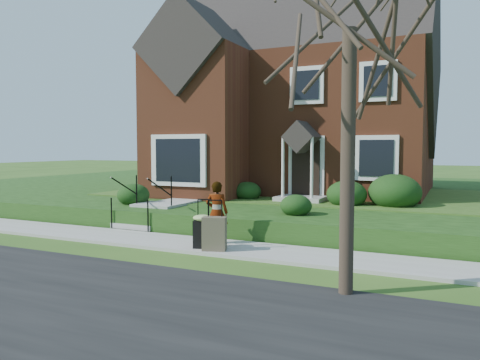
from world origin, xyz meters
The scene contains 12 objects.
ground centered at (0.00, 0.00, 0.00)m, with size 120.00×120.00×0.00m, color #2D5119.
street centered at (0.00, -5.00, 0.01)m, with size 60.00×6.00×0.01m, color black.
sidewalk centered at (0.00, 0.00, 0.04)m, with size 60.00×1.60×0.08m, color #9E9B93.
terrace centered at (4.00, 10.90, 0.30)m, with size 44.00×20.00×0.60m, color #18380F.
walkway centered at (-2.50, 5.00, 0.63)m, with size 1.20×6.00×0.06m, color #9E9B93.
main_house centered at (-0.21, 9.61, 5.26)m, with size 10.40×10.20×9.40m.
front_steps centered at (-2.50, 1.84, 0.47)m, with size 1.40×2.02×1.50m.
foundation_shrubs centered at (0.33, 4.83, 1.09)m, with size 10.26×4.22×1.14m.
woman centered at (0.66, 0.25, 0.85)m, with size 0.56×0.37×1.54m, color #999999.
suitcase_black centered at (0.63, -0.40, 0.53)m, with size 0.57×0.51×1.16m.
suitcase_olive centered at (0.99, -0.50, 0.47)m, with size 0.60×0.45×1.17m.
tree_verge centered at (4.38, -2.20, 4.77)m, with size 4.78×4.78×6.83m.
Camera 1 is at (6.01, -9.90, 2.45)m, focal length 35.00 mm.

